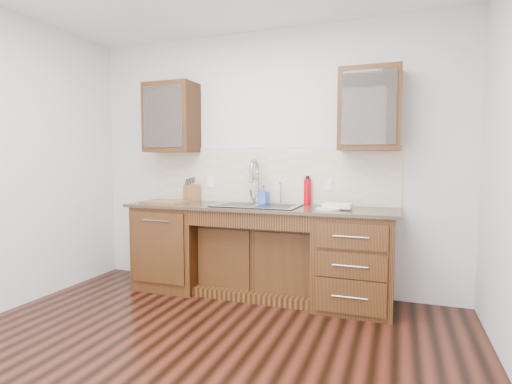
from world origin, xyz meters
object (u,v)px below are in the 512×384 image
(soap_bottle, at_px, (264,195))
(plate, at_px, (328,209))
(cutting_board, at_px, (165,202))
(knife_block, at_px, (192,193))
(water_bottle, at_px, (307,192))

(soap_bottle, distance_m, plate, 0.75)
(cutting_board, bearing_deg, knife_block, 55.75)
(soap_bottle, xyz_separation_m, plate, (0.71, -0.24, -0.09))
(soap_bottle, height_order, plate, soap_bottle)
(plate, bearing_deg, water_bottle, 130.20)
(soap_bottle, relative_size, water_bottle, 0.72)
(soap_bottle, relative_size, cutting_board, 0.42)
(water_bottle, relative_size, cutting_board, 0.58)
(plate, bearing_deg, soap_bottle, 161.16)
(plate, distance_m, cutting_board, 1.74)
(water_bottle, bearing_deg, plate, -49.80)
(water_bottle, xyz_separation_m, plate, (0.26, -0.31, -0.13))
(water_bottle, bearing_deg, soap_bottle, -170.62)
(soap_bottle, xyz_separation_m, knife_block, (-0.85, 0.04, -0.00))
(water_bottle, height_order, cutting_board, water_bottle)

